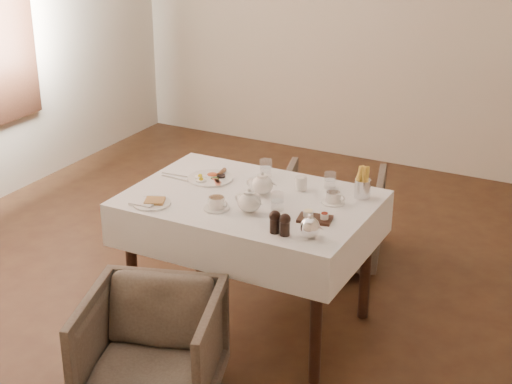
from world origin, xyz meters
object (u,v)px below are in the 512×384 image
at_px(table, 250,218).
at_px(armchair_far, 332,217).
at_px(armchair_near, 152,351).
at_px(teapot_centre, 262,183).
at_px(breakfast_plate, 211,178).

relative_size(table, armchair_far, 1.99).
height_order(armchair_near, teapot_centre, teapot_centre).
relative_size(armchair_far, breakfast_plate, 2.54).
xyz_separation_m(table, breakfast_plate, (-0.31, 0.13, 0.13)).
distance_m(armchair_far, teapot_centre, 1.00).
height_order(breakfast_plate, teapot_centre, teapot_centre).
relative_size(armchair_near, breakfast_plate, 2.48).
xyz_separation_m(table, teapot_centre, (0.04, 0.07, 0.18)).
xyz_separation_m(armchair_near, teapot_centre, (0.10, 0.91, 0.53)).
distance_m(breakfast_plate, teapot_centre, 0.36).
bearing_deg(teapot_centre, breakfast_plate, 160.11).
xyz_separation_m(breakfast_plate, teapot_centre, (0.35, -0.06, 0.05)).
relative_size(table, armchair_near, 2.04).
distance_m(armchair_near, breakfast_plate, 1.11).
xyz_separation_m(armchair_far, teapot_centre, (-0.06, -0.85, 0.53)).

